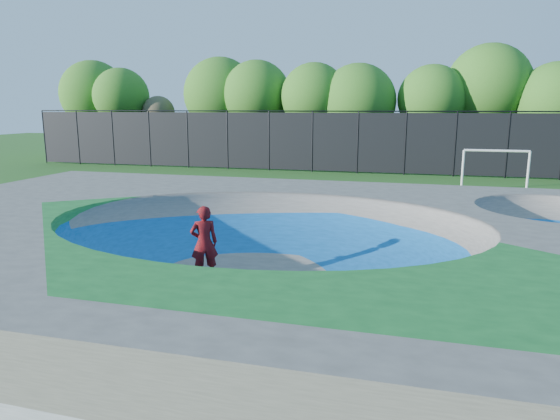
{
  "coord_description": "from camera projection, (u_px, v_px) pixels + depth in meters",
  "views": [
    {
      "loc": [
        3.5,
        -11.72,
        4.24
      ],
      "look_at": [
        -0.42,
        3.0,
        1.1
      ],
      "focal_mm": 32.0,
      "sensor_mm": 36.0,
      "label": 1
    }
  ],
  "objects": [
    {
      "name": "ground",
      "position": [
        266.0,
        275.0,
        12.83
      ],
      "size": [
        120.0,
        120.0,
        0.0
      ],
      "primitive_type": "plane",
      "color": "#205217",
      "rests_on": "ground"
    },
    {
      "name": "soccer_goal",
      "position": [
        496.0,
        162.0,
        25.42
      ],
      "size": [
        3.24,
        0.12,
        2.14
      ],
      "color": "silver",
      "rests_on": "ground"
    },
    {
      "name": "fence",
      "position": [
        358.0,
        141.0,
        32.28
      ],
      "size": [
        48.09,
        0.09,
        4.04
      ],
      "color": "black",
      "rests_on": "ground"
    },
    {
      "name": "skate_deck",
      "position": [
        266.0,
        247.0,
        12.68
      ],
      "size": [
        22.0,
        14.0,
        1.5
      ],
      "primitive_type": "cube",
      "color": "gray",
      "rests_on": "ground"
    },
    {
      "name": "treeline",
      "position": [
        373.0,
        95.0,
        36.25
      ],
      "size": [
        52.11,
        7.45,
        8.6
      ],
      "color": "#4D3826",
      "rests_on": "ground"
    },
    {
      "name": "skater",
      "position": [
        204.0,
        243.0,
        12.4
      ],
      "size": [
        0.82,
        0.74,
        1.88
      ],
      "primitive_type": "imported",
      "rotation": [
        0.0,
        0.0,
        3.69
      ],
      "color": "#B30E11",
      "rests_on": "ground"
    },
    {
      "name": "skateboard",
      "position": [
        205.0,
        278.0,
        12.58
      ],
      "size": [
        0.79,
        0.57,
        0.05
      ],
      "primitive_type": "cube",
      "rotation": [
        0.0,
        0.0,
        0.5
      ],
      "color": "black",
      "rests_on": "ground"
    }
  ]
}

